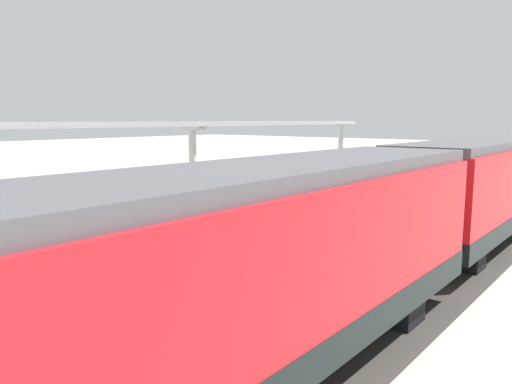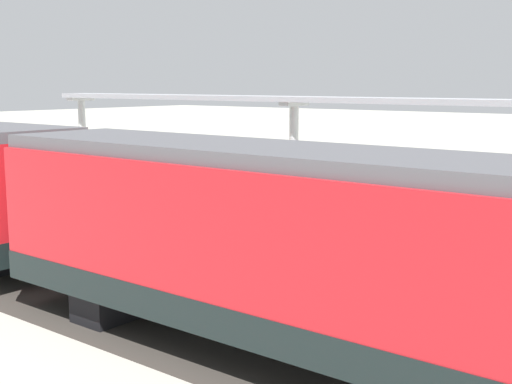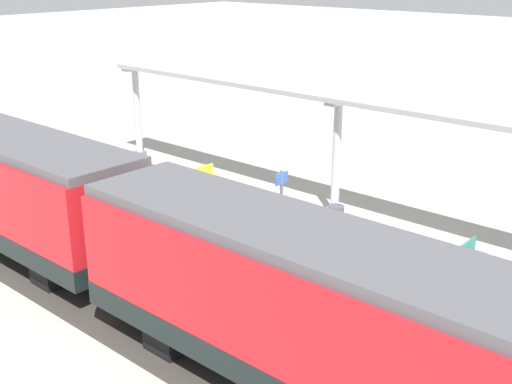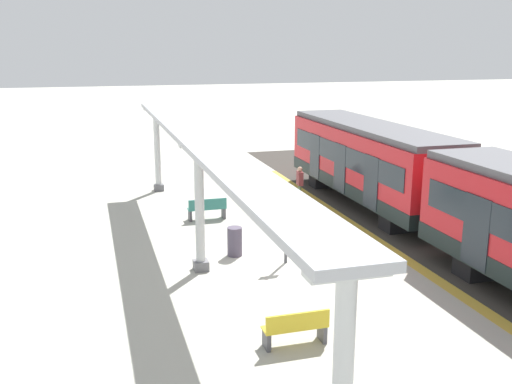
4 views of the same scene
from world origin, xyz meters
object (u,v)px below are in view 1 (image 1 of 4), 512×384
object	(u,v)px
train_near_carriage	(480,188)
platform_info_sign	(248,207)
train_far_carriage	(262,271)
passenger_waiting_near_edge	(415,200)
bench_near_end	(83,259)
bench_mid_platform	(303,207)
trash_bin	(238,222)
canopy_pillar_second	(193,180)
canopy_pillar_nearest	(340,161)

from	to	relation	value
train_near_carriage	platform_info_sign	world-z (taller)	train_near_carriage
train_far_carriage	passenger_waiting_near_edge	bearing A→B (deg)	-78.46
train_near_carriage	bench_near_end	size ratio (longest dim) A/B	7.54
bench_near_end	bench_mid_platform	world-z (taller)	same
bench_near_end	trash_bin	distance (m)	6.16
canopy_pillar_second	platform_info_sign	size ratio (longest dim) A/B	1.78
train_near_carriage	canopy_pillar_second	size ratio (longest dim) A/B	2.90
canopy_pillar_nearest	trash_bin	xyz separation A→B (m)	(-1.30, 9.61, -1.51)
bench_mid_platform	passenger_waiting_near_edge	xyz separation A→B (m)	(-4.37, -1.45, 0.55)
bench_mid_platform	passenger_waiting_near_edge	bearing A→B (deg)	-161.65
bench_mid_platform	trash_bin	size ratio (longest dim) A/B	1.58
canopy_pillar_second	passenger_waiting_near_edge	world-z (taller)	canopy_pillar_second
train_far_carriage	bench_near_end	size ratio (longest dim) A/B	7.54
canopy_pillar_second	trash_bin	world-z (taller)	canopy_pillar_second
platform_info_sign	passenger_waiting_near_edge	distance (m)	7.39
train_far_carriage	bench_mid_platform	xyz separation A→B (m)	(7.03, -11.58, -1.38)
train_far_carriage	canopy_pillar_second	world-z (taller)	canopy_pillar_second
trash_bin	passenger_waiting_near_edge	size ratio (longest dim) A/B	0.60
bench_mid_platform	platform_info_sign	distance (m)	5.58
canopy_pillar_nearest	canopy_pillar_second	bearing A→B (deg)	90.00
train_far_carriage	platform_info_sign	distance (m)	8.41
train_near_carriage	platform_info_sign	distance (m)	7.97
train_far_carriage	passenger_waiting_near_edge	xyz separation A→B (m)	(2.66, -13.03, -0.83)
canopy_pillar_nearest	bench_mid_platform	distance (m)	5.71
train_near_carriage	platform_info_sign	bearing A→B (deg)	45.31
canopy_pillar_nearest	trash_bin	bearing A→B (deg)	97.69
canopy_pillar_nearest	bench_near_end	bearing A→B (deg)	94.32
canopy_pillar_nearest	train_near_carriage	bearing A→B (deg)	148.74
canopy_pillar_nearest	canopy_pillar_second	xyz separation A→B (m)	(0.00, 10.58, 0.00)
platform_info_sign	train_near_carriage	bearing A→B (deg)	-134.69
train_far_carriage	platform_info_sign	bearing A→B (deg)	-48.20
bench_near_end	passenger_waiting_near_edge	xyz separation A→B (m)	(-4.43, -11.85, 0.55)
trash_bin	bench_near_end	bearing A→B (deg)	88.99
canopy_pillar_second	bench_near_end	world-z (taller)	canopy_pillar_second
trash_bin	train_near_carriage	bearing A→B (deg)	-146.68
canopy_pillar_nearest	canopy_pillar_second	world-z (taller)	same
bench_near_end	canopy_pillar_second	bearing A→B (deg)	-77.08
bench_mid_platform	trash_bin	xyz separation A→B (m)	(-0.05, 4.25, 0.03)
bench_near_end	bench_mid_platform	bearing A→B (deg)	-90.31
canopy_pillar_nearest	train_far_carriage	bearing A→B (deg)	116.04
train_far_carriage	bench_near_end	distance (m)	7.32
canopy_pillar_second	bench_mid_platform	xyz separation A→B (m)	(-1.25, -5.22, -1.54)
canopy_pillar_nearest	passenger_waiting_near_edge	world-z (taller)	canopy_pillar_nearest
train_far_carriage	trash_bin	bearing A→B (deg)	-46.41
bench_mid_platform	passenger_waiting_near_edge	world-z (taller)	passenger_waiting_near_edge
canopy_pillar_second	bench_mid_platform	distance (m)	5.58
canopy_pillar_second	bench_near_end	size ratio (longest dim) A/B	2.61
passenger_waiting_near_edge	bench_mid_platform	bearing A→B (deg)	18.35
trash_bin	platform_info_sign	world-z (taller)	platform_info_sign
bench_near_end	platform_info_sign	world-z (taller)	platform_info_sign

